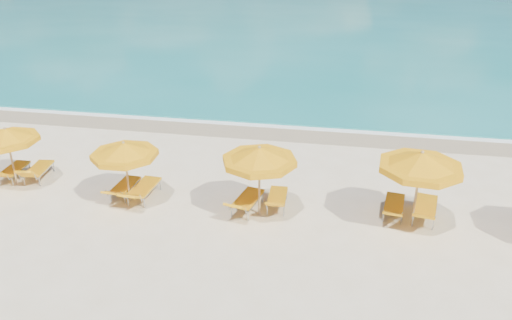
# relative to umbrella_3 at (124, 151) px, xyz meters

# --- Properties ---
(ground_plane) EXTENTS (120.00, 120.00, 0.00)m
(ground_plane) POSITION_rel_umbrella_3_xyz_m (3.98, -0.04, -1.86)
(ground_plane) COLOR beige
(ocean) EXTENTS (120.00, 80.00, 0.30)m
(ocean) POSITION_rel_umbrella_3_xyz_m (3.98, 47.96, -1.86)
(ocean) COLOR #157674
(ocean) RESTS_ON ground
(wet_sand_band) EXTENTS (120.00, 2.60, 0.01)m
(wet_sand_band) POSITION_rel_umbrella_3_xyz_m (3.98, 7.36, -1.86)
(wet_sand_band) COLOR tan
(wet_sand_band) RESTS_ON ground
(foam_line) EXTENTS (120.00, 1.20, 0.03)m
(foam_line) POSITION_rel_umbrella_3_xyz_m (3.98, 8.16, -1.86)
(foam_line) COLOR white
(foam_line) RESTS_ON ground
(whitecap_near) EXTENTS (14.00, 0.36, 0.05)m
(whitecap_near) POSITION_rel_umbrella_3_xyz_m (-2.02, 16.96, -1.86)
(whitecap_near) COLOR white
(whitecap_near) RESTS_ON ground
(whitecap_far) EXTENTS (18.00, 0.30, 0.05)m
(whitecap_far) POSITION_rel_umbrella_3_xyz_m (11.98, 23.96, -1.86)
(whitecap_far) COLOR white
(whitecap_far) RESTS_ON ground
(umbrella_2) EXTENTS (2.83, 2.83, 2.18)m
(umbrella_2) POSITION_rel_umbrella_3_xyz_m (-4.45, 0.45, -0.00)
(umbrella_2) COLOR tan
(umbrella_2) RESTS_ON ground
(umbrella_3) EXTENTS (2.85, 2.85, 2.18)m
(umbrella_3) POSITION_rel_umbrella_3_xyz_m (0.00, 0.00, 0.00)
(umbrella_3) COLOR tan
(umbrella_3) RESTS_ON ground
(umbrella_4) EXTENTS (2.44, 2.44, 2.36)m
(umbrella_4) POSITION_rel_umbrella_3_xyz_m (4.35, 0.01, 0.15)
(umbrella_4) COLOR tan
(umbrella_4) RESTS_ON ground
(umbrella_5) EXTENTS (3.09, 3.09, 2.50)m
(umbrella_5) POSITION_rel_umbrella_3_xyz_m (9.04, 0.17, 0.27)
(umbrella_5) COLOR tan
(umbrella_5) RESTS_ON ground
(lounger_2_left) EXTENTS (0.69, 1.80, 0.77)m
(lounger_2_left) POSITION_rel_umbrella_3_xyz_m (-4.82, 0.85, -1.64)
(lounger_2_left) COLOR #A5A8AD
(lounger_2_left) RESTS_ON ground
(lounger_2_right) EXTENTS (0.83, 1.86, 0.83)m
(lounger_2_right) POSITION_rel_umbrella_3_xyz_m (-3.93, 1.01, -1.63)
(lounger_2_right) COLOR #A5A8AD
(lounger_2_right) RESTS_ON ground
(lounger_3_left) EXTENTS (0.66, 1.79, 0.67)m
(lounger_3_left) POSITION_rel_umbrella_3_xyz_m (-0.35, 0.42, -1.65)
(lounger_3_left) COLOR #A5A8AD
(lounger_3_left) RESTS_ON ground
(lounger_3_right) EXTENTS (0.76, 2.02, 0.76)m
(lounger_3_right) POSITION_rel_umbrella_3_xyz_m (0.37, 0.31, -1.62)
(lounger_3_right) COLOR #A5A8AD
(lounger_3_right) RESTS_ON ground
(lounger_4_left) EXTENTS (1.00, 2.00, 0.81)m
(lounger_4_left) POSITION_rel_umbrella_3_xyz_m (3.92, 0.17, -1.63)
(lounger_4_left) COLOR #A5A8AD
(lounger_4_left) RESTS_ON ground
(lounger_4_right) EXTENTS (0.65, 1.79, 0.75)m
(lounger_4_right) POSITION_rel_umbrella_3_xyz_m (4.85, 0.53, -1.64)
(lounger_4_right) COLOR #A5A8AD
(lounger_4_right) RESTS_ON ground
(lounger_5_left) EXTENTS (0.84, 1.91, 0.69)m
(lounger_5_left) POSITION_rel_umbrella_3_xyz_m (8.53, 0.73, -1.64)
(lounger_5_left) COLOR #A5A8AD
(lounger_5_left) RESTS_ON ground
(lounger_5_right) EXTENTS (1.04, 2.13, 0.79)m
(lounger_5_right) POSITION_rel_umbrella_3_xyz_m (9.46, 0.66, -1.62)
(lounger_5_right) COLOR #A5A8AD
(lounger_5_right) RESTS_ON ground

